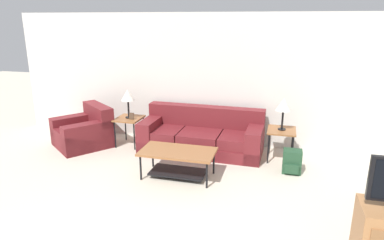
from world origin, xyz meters
TOP-DOWN VIEW (x-y plane):
  - wall_back at (0.00, 4.81)m, footprint 8.59×0.06m
  - couch at (-0.08, 4.25)m, footprint 2.34×0.99m
  - armchair at (-2.43, 3.91)m, footprint 1.37×1.37m
  - coffee_table at (-0.19, 3.02)m, footprint 1.20×0.65m
  - side_table_left at (-1.57, 4.18)m, footprint 0.49×0.56m
  - side_table_right at (1.40, 4.18)m, footprint 0.49×0.56m
  - table_lamp_left at (-1.57, 4.18)m, footprint 0.27×0.27m
  - table_lamp_right at (1.40, 4.18)m, footprint 0.27×0.27m
  - backpack at (1.60, 3.65)m, footprint 0.30×0.31m
  - picture_frame at (-1.47, 4.09)m, footprint 0.10×0.04m

SIDE VIEW (x-z plane):
  - backpack at x=1.60m, z-range 0.00..0.39m
  - armchair at x=-2.43m, z-range -0.12..0.68m
  - couch at x=-0.08m, z-range -0.12..0.70m
  - coffee_table at x=-0.19m, z-range 0.11..0.56m
  - side_table_left at x=-1.57m, z-range 0.23..0.80m
  - side_table_right at x=1.40m, z-range 0.23..0.80m
  - picture_frame at x=-1.47m, z-range 0.57..0.70m
  - table_lamp_left at x=-1.57m, z-range 0.73..1.31m
  - table_lamp_right at x=1.40m, z-range 0.73..1.31m
  - wall_back at x=0.00m, z-range 0.00..2.60m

